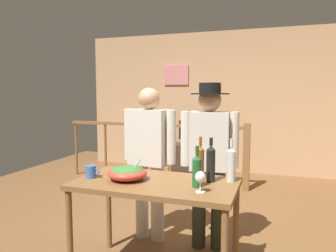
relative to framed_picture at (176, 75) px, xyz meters
The scene contains 16 objects.
ground_plane 3.54m from the framed_picture, 70.07° to the right, with size 7.55×7.55×0.00m, color brown.
back_wall 1.16m from the framed_picture, ahead, with size 5.68×0.10×2.63m, color tan.
framed_picture is the anchor object (origin of this frame).
stair_railing 1.69m from the framed_picture, 68.40° to the right, with size 3.12×0.10×1.04m.
tv_console 1.66m from the framed_picture, 32.52° to the right, with size 0.90×0.40×0.53m, color #38281E.
flat_screen_tv 1.18m from the framed_picture, 35.25° to the right, with size 0.58×0.12×0.45m.
serving_table 4.00m from the framed_picture, 74.94° to the right, with size 1.28×0.69×0.79m.
salad_bowl 3.93m from the framed_picture, 78.43° to the right, with size 0.32×0.32×0.18m.
wine_glass 4.21m from the framed_picture, 70.13° to the right, with size 0.08×0.08×0.15m.
wine_bottle_clear 3.95m from the framed_picture, 66.03° to the right, with size 0.07×0.07×0.34m.
wine_bottle_amber 3.81m from the framed_picture, 69.42° to the right, with size 0.06×0.06×0.34m.
wine_bottle_green 4.08m from the framed_picture, 70.28° to the right, with size 0.07×0.07×0.31m.
wine_bottle_dark 3.94m from the framed_picture, 68.43° to the right, with size 0.07×0.07×0.35m.
mug_blue 3.93m from the framed_picture, 83.12° to the right, with size 0.12×0.09×0.10m.
person_standing_left 3.30m from the framed_picture, 77.38° to the right, with size 0.57×0.27×1.54m.
person_standing_right 3.48m from the framed_picture, 67.21° to the right, with size 0.54×0.35×1.58m.
Camera 1 is at (0.86, -3.15, 1.49)m, focal length 33.96 mm.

